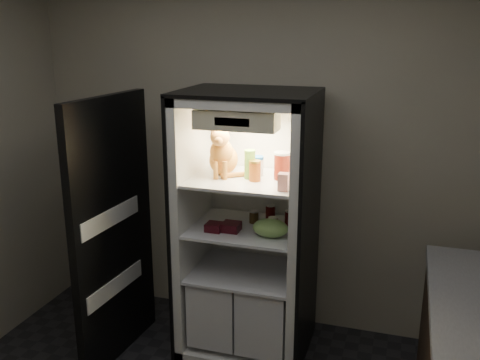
# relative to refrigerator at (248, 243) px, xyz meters

# --- Properties ---
(room_shell) EXTENTS (3.60, 3.60, 3.60)m
(room_shell) POSITION_rel_refrigerator_xyz_m (0.00, -1.38, 0.83)
(room_shell) COLOR white
(room_shell) RESTS_ON floor
(refrigerator) EXTENTS (0.90, 0.72, 1.88)m
(refrigerator) POSITION_rel_refrigerator_xyz_m (0.00, 0.00, 0.00)
(refrigerator) COLOR white
(refrigerator) RESTS_ON floor
(fridge_door) EXTENTS (0.12, 0.87, 1.85)m
(fridge_door) POSITION_rel_refrigerator_xyz_m (-0.85, -0.39, 0.12)
(fridge_door) COLOR black
(fridge_door) RESTS_ON floor
(tabby_cat) EXTENTS (0.34, 0.38, 0.39)m
(tabby_cat) POSITION_rel_refrigerator_xyz_m (-0.17, -0.04, 0.64)
(tabby_cat) COLOR #BB6218
(tabby_cat) RESTS_ON refrigerator
(parmesan_shaker) EXTENTS (0.08, 0.08, 0.19)m
(parmesan_shaker) POSITION_rel_refrigerator_xyz_m (0.03, -0.06, 0.60)
(parmesan_shaker) COLOR green
(parmesan_shaker) RESTS_ON refrigerator
(mayo_tub) EXTENTS (0.10, 0.10, 0.13)m
(mayo_tub) POSITION_rel_refrigerator_xyz_m (0.05, 0.03, 0.57)
(mayo_tub) COLOR white
(mayo_tub) RESTS_ON refrigerator
(salsa_jar) EXTENTS (0.08, 0.08, 0.14)m
(salsa_jar) POSITION_rel_refrigerator_xyz_m (0.08, -0.11, 0.57)
(salsa_jar) COLOR maroon
(salsa_jar) RESTS_ON refrigerator
(pepper_jar) EXTENTS (0.11, 0.11, 0.18)m
(pepper_jar) POSITION_rel_refrigerator_xyz_m (0.24, -0.02, 0.59)
(pepper_jar) COLOR maroon
(pepper_jar) RESTS_ON refrigerator
(cream_carton) EXTENTS (0.06, 0.06, 0.11)m
(cream_carton) POSITION_rel_refrigerator_xyz_m (0.30, -0.27, 0.55)
(cream_carton) COLOR silver
(cream_carton) RESTS_ON refrigerator
(soda_can_a) EXTENTS (0.07, 0.07, 0.13)m
(soda_can_a) POSITION_rel_refrigerator_xyz_m (0.14, 0.08, 0.21)
(soda_can_a) COLOR black
(soda_can_a) RESTS_ON refrigerator
(soda_can_b) EXTENTS (0.07, 0.07, 0.12)m
(soda_can_b) POSITION_rel_refrigerator_xyz_m (0.29, 0.00, 0.21)
(soda_can_b) COLOR black
(soda_can_b) RESTS_ON refrigerator
(soda_can_c) EXTENTS (0.06, 0.06, 0.12)m
(soda_can_c) POSITION_rel_refrigerator_xyz_m (0.21, -0.13, 0.21)
(soda_can_c) COLOR black
(soda_can_c) RESTS_ON refrigerator
(condiment_jar) EXTENTS (0.07, 0.07, 0.09)m
(condiment_jar) POSITION_rel_refrigerator_xyz_m (0.03, 0.03, 0.19)
(condiment_jar) COLOR #523817
(condiment_jar) RESTS_ON refrigerator
(grape_bag) EXTENTS (0.24, 0.17, 0.12)m
(grape_bag) POSITION_rel_refrigerator_xyz_m (0.21, -0.18, 0.21)
(grape_bag) COLOR #82B554
(grape_bag) RESTS_ON refrigerator
(berry_box_left) EXTENTS (0.11, 0.11, 0.05)m
(berry_box_left) POSITION_rel_refrigerator_xyz_m (-0.18, -0.20, 0.18)
(berry_box_left) COLOR #440B13
(berry_box_left) RESTS_ON refrigerator
(berry_box_right) EXTENTS (0.12, 0.12, 0.06)m
(berry_box_right) POSITION_rel_refrigerator_xyz_m (-0.07, -0.17, 0.18)
(berry_box_right) COLOR #440B13
(berry_box_right) RESTS_ON refrigerator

